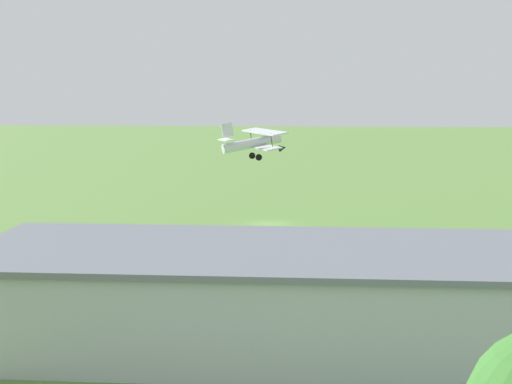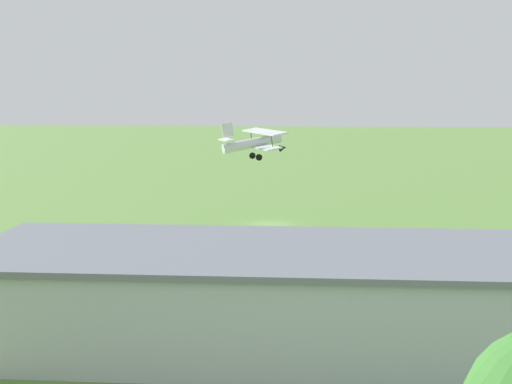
{
  "view_description": "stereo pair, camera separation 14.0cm",
  "coord_description": "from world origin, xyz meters",
  "px_view_note": "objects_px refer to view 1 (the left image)",
  "views": [
    {
      "loc": [
        -4.21,
        74.6,
        14.01
      ],
      "look_at": [
        0.38,
        13.64,
        5.34
      ],
      "focal_mm": 51.21,
      "sensor_mm": 36.0,
      "label": 1
    },
    {
      "loc": [
        -4.35,
        74.59,
        14.01
      ],
      "look_at": [
        0.38,
        13.64,
        5.34
      ],
      "focal_mm": 51.21,
      "sensor_mm": 36.0,
      "label": 2
    }
  ],
  "objects_px": {
    "person_near_hangar_door": "(506,275)",
    "person_at_fence_line": "(85,260)",
    "hangar": "(259,296)",
    "biplane": "(255,142)",
    "car_green": "(24,267)",
    "person_watching_takeoff": "(436,269)"
  },
  "relations": [
    {
      "from": "person_near_hangar_door",
      "to": "person_at_fence_line",
      "type": "height_order",
      "value": "person_near_hangar_door"
    },
    {
      "from": "hangar",
      "to": "biplane",
      "type": "bearing_deg",
      "value": -85.26
    },
    {
      "from": "car_green",
      "to": "person_near_hangar_door",
      "type": "height_order",
      "value": "person_near_hangar_door"
    },
    {
      "from": "biplane",
      "to": "person_at_fence_line",
      "type": "bearing_deg",
      "value": 55.66
    },
    {
      "from": "biplane",
      "to": "car_green",
      "type": "height_order",
      "value": "biplane"
    },
    {
      "from": "biplane",
      "to": "person_at_fence_line",
      "type": "relative_size",
      "value": 5.54
    },
    {
      "from": "hangar",
      "to": "car_green",
      "type": "xyz_separation_m",
      "value": [
        18.34,
        -12.45,
        -1.85
      ]
    },
    {
      "from": "biplane",
      "to": "person_watching_takeoff",
      "type": "distance_m",
      "value": 24.74
    },
    {
      "from": "car_green",
      "to": "hangar",
      "type": "bearing_deg",
      "value": 145.83
    },
    {
      "from": "car_green",
      "to": "person_near_hangar_door",
      "type": "distance_m",
      "value": 35.02
    },
    {
      "from": "person_near_hangar_door",
      "to": "car_green",
      "type": "bearing_deg",
      "value": 0.58
    },
    {
      "from": "biplane",
      "to": "car_green",
      "type": "relative_size",
      "value": 2.16
    },
    {
      "from": "biplane",
      "to": "car_green",
      "type": "bearing_deg",
      "value": 52.47
    },
    {
      "from": "person_watching_takeoff",
      "to": "car_green",
      "type": "bearing_deg",
      "value": 4.14
    },
    {
      "from": "biplane",
      "to": "hangar",
      "type": "bearing_deg",
      "value": 94.74
    },
    {
      "from": "hangar",
      "to": "car_green",
      "type": "distance_m",
      "value": 22.25
    },
    {
      "from": "car_green",
      "to": "biplane",
      "type": "bearing_deg",
      "value": -127.53
    },
    {
      "from": "hangar",
      "to": "biplane",
      "type": "height_order",
      "value": "biplane"
    },
    {
      "from": "car_green",
      "to": "person_near_hangar_door",
      "type": "bearing_deg",
      "value": -179.42
    },
    {
      "from": "person_near_hangar_door",
      "to": "person_watching_takeoff",
      "type": "height_order",
      "value": "person_near_hangar_door"
    },
    {
      "from": "person_near_hangar_door",
      "to": "person_watching_takeoff",
      "type": "bearing_deg",
      "value": -21.85
    },
    {
      "from": "person_watching_takeoff",
      "to": "person_at_fence_line",
      "type": "bearing_deg",
      "value": -1.5
    }
  ]
}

